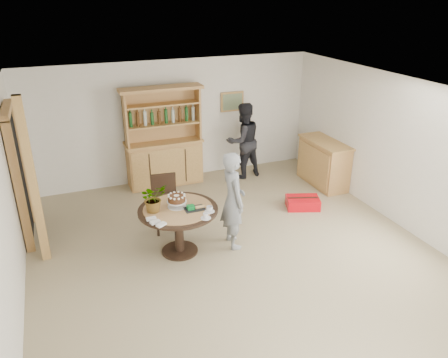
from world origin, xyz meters
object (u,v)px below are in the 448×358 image
at_px(dining_chair, 165,199).
at_px(teen_boy, 233,200).
at_px(sideboard, 324,163).
at_px(adult_person, 243,141).
at_px(red_suitcase, 303,203).
at_px(hutch, 164,152).
at_px(dining_table, 178,217).

distance_m(dining_chair, teen_boy, 1.28).
xyz_separation_m(sideboard, teen_boy, (-2.66, -1.48, 0.31)).
xyz_separation_m(adult_person, red_suitcase, (0.43, -1.80, -0.71)).
bearing_deg(adult_person, dining_chair, 26.63).
bearing_deg(hutch, red_suitcase, -44.33).
distance_m(sideboard, teen_boy, 3.06).
xyz_separation_m(sideboard, dining_table, (-3.51, -1.38, 0.13)).
height_order(hutch, adult_person, hutch).
xyz_separation_m(hutch, adult_person, (1.66, -0.24, 0.12)).
xyz_separation_m(dining_chair, red_suitcase, (2.55, -0.24, -0.43)).
xyz_separation_m(hutch, red_suitcase, (2.09, -2.04, -0.59)).
distance_m(hutch, teen_boy, 2.75).
height_order(hutch, dining_chair, hutch).
height_order(sideboard, dining_table, sideboard).
relative_size(sideboard, dining_table, 1.05).
bearing_deg(teen_boy, hutch, 11.26).
distance_m(adult_person, red_suitcase, 1.98).
xyz_separation_m(teen_boy, red_suitcase, (1.71, 0.69, -0.68)).
distance_m(dining_chair, red_suitcase, 2.60).
bearing_deg(adult_person, hutch, -17.91).
height_order(sideboard, teen_boy, teen_boy).
bearing_deg(hutch, dining_table, -100.07).
distance_m(dining_table, dining_chair, 0.83).
xyz_separation_m(dining_chair, adult_person, (2.12, 1.56, 0.28)).
height_order(dining_chair, red_suitcase, dining_chair).
xyz_separation_m(dining_table, teen_boy, (0.85, -0.10, 0.18)).
bearing_deg(dining_table, adult_person, 48.26).
bearing_deg(hutch, sideboard, -22.21).
bearing_deg(adult_person, red_suitcase, 93.71).
relative_size(sideboard, red_suitcase, 1.80).
bearing_deg(dining_chair, hutch, 81.48).
distance_m(hutch, red_suitcase, 2.98).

